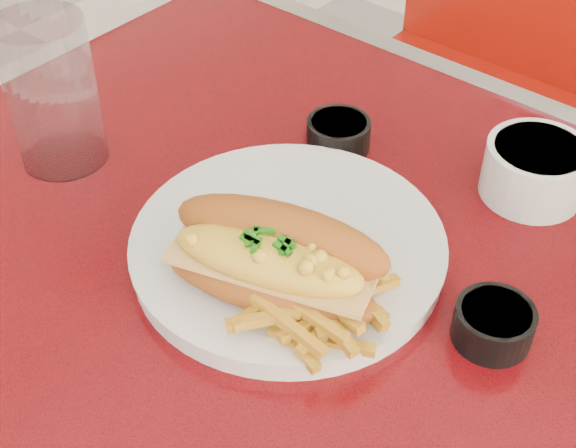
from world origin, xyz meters
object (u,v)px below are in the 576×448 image
Objects in this scene: dinner_plate at (288,247)px; mac_hoagie at (273,259)px; fork at (342,279)px; sauce_cup_right at (494,323)px; gravy_ramekin at (535,169)px; sauce_cup_left at (338,133)px; water_tumbler at (52,93)px.

mac_hoagie reaches higher than dinner_plate.
sauce_cup_right reaches higher than fork.
mac_hoagie is at bearing -61.73° from dinner_plate.
mac_hoagie is 2.43× the size of sauce_cup_right.
dinner_plate is 2.36× the size of fork.
sauce_cup_right is (0.16, 0.09, -0.04)m from mac_hoagie.
sauce_cup_right is (0.12, 0.04, -0.00)m from fork.
gravy_ramekin is (0.10, 0.28, -0.03)m from mac_hoagie.
sauce_cup_right is (0.26, -0.13, -0.00)m from sauce_cup_left.
dinner_plate is 0.19m from sauce_cup_right.
dinner_plate is at bearing 6.76° from water_tumbler.
water_tumbler is at bearing -137.23° from sauce_cup_left.
water_tumbler is at bearing -171.98° from sauce_cup_right.
water_tumbler reaches higher than dinner_plate.
fork is 1.82× the size of sauce_cup_right.
fork is 0.24m from gravy_ramekin.
water_tumbler is at bearing -173.24° from dinner_plate.
dinner_plate is at bearing 84.67° from fork.
sauce_cup_left is at bearing -162.18° from gravy_ramekin.
fork is 0.35m from water_tumbler.
fork is at bearing 32.84° from mac_hoagie.
mac_hoagie is 1.33× the size of water_tumbler.
fork is 1.25× the size of gravy_ramekin.
gravy_ramekin is 1.44× the size of sauce_cup_left.
dinner_plate is 4.25× the size of sauce_cup_left.
gravy_ramekin reaches higher than sauce_cup_left.
gravy_ramekin is at bearing 52.70° from mac_hoagie.
gravy_ramekin is at bearing 32.50° from water_tumbler.
sauce_cup_right is 0.54× the size of water_tumbler.
water_tumbler reaches higher than sauce_cup_right.
sauce_cup_right is at bearing 8.02° from water_tumbler.
fork is at bearing -104.73° from gravy_ramekin.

